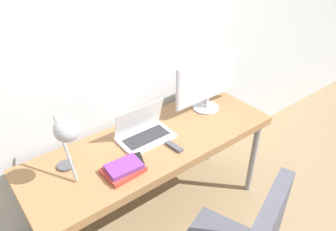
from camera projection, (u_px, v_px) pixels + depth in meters
name	position (u px, v px, depth m)	size (l,w,h in m)	color
wall_back	(117.00, 50.00, 2.18)	(8.00, 0.05, 2.60)	silver
desk	(153.00, 149.00, 2.26)	(1.77, 0.63, 0.76)	#996B42
laptop	(144.00, 132.00, 2.23)	(0.37, 0.23, 0.23)	silver
monitor	(207.00, 82.00, 2.45)	(0.59, 0.21, 0.41)	#B7B7BC
desk_lamp	(66.00, 133.00, 1.72)	(0.14, 0.29, 0.44)	#4C4C51
book_stack	(123.00, 169.00, 1.95)	(0.24, 0.19, 0.06)	#B2382D
tv_remote	(174.00, 147.00, 2.15)	(0.05, 0.13, 0.02)	#4C4C51
media_remote	(140.00, 160.00, 2.04)	(0.08, 0.14, 0.02)	black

